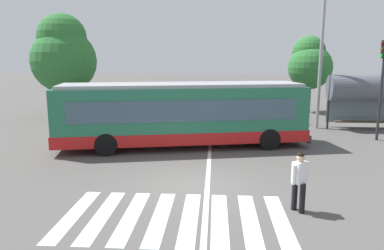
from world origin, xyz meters
The scene contains 14 objects.
ground_plane centered at (0.00, 0.00, 0.00)m, with size 160.00×160.00×0.00m, color #514F4C.
city_transit_bus centered at (-0.91, 5.52, 1.59)m, with size 12.14×4.92×3.06m.
pedestrian_crossing_street centered at (3.02, -1.74, 0.97)m, with size 0.48×0.45×1.72m.
parked_car_black centered at (-2.77, 13.48, 0.77)m, with size 2.05×4.59×1.35m.
parked_car_champagne centered at (-0.15, 13.55, 0.77)m, with size 1.88×4.50×1.35m.
parked_car_silver centered at (2.35, 13.89, 0.77)m, with size 2.10×4.61×1.35m.
parked_car_charcoal centered at (5.22, 13.81, 0.77)m, with size 1.98×4.55×1.35m.
traffic_light_far_corner centered at (9.09, 7.59, 3.40)m, with size 0.33×0.32×5.11m.
bus_stop_shelter centered at (9.59, 10.53, 2.42)m, with size 4.45×1.54×3.25m.
twin_arm_street_lamp centered at (6.83, 10.67, 6.25)m, with size 4.15×0.32×10.38m.
background_tree_left centered at (-10.22, 14.24, 4.46)m, with size 4.60×4.60×7.32m.
background_tree_right centered at (7.88, 17.43, 3.80)m, with size 3.36×3.36×5.90m.
crosswalk_painted_stripes centered at (-0.40, -2.38, 0.00)m, with size 6.09×3.39×0.01m.
lane_center_line centered at (0.42, 2.00, 0.00)m, with size 0.16×24.00×0.01m, color silver.
Camera 1 is at (0.67, -11.59, 4.31)m, focal length 34.11 mm.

